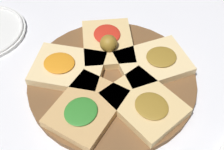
% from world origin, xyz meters
% --- Properties ---
extents(ground_plane, '(3.00, 3.00, 0.00)m').
position_xyz_m(ground_plane, '(0.00, 0.00, 0.00)').
color(ground_plane, white).
extents(serving_board, '(0.43, 0.43, 0.02)m').
position_xyz_m(serving_board, '(0.00, 0.00, 0.01)').
color(serving_board, brown).
rests_on(serving_board, ground_plane).
extents(focaccia_slice_0, '(0.20, 0.22, 0.03)m').
position_xyz_m(focaccia_slice_0, '(0.05, 0.10, 0.03)').
color(focaccia_slice_0, '#E5C689').
rests_on(focaccia_slice_0, serving_board).
extents(focaccia_slice_1, '(0.22, 0.22, 0.06)m').
position_xyz_m(focaccia_slice_1, '(-0.08, 0.07, 0.03)').
color(focaccia_slice_1, '#DBB775').
rests_on(focaccia_slice_1, serving_board).
extents(focaccia_slice_2, '(0.22, 0.20, 0.03)m').
position_xyz_m(focaccia_slice_2, '(-0.10, -0.06, 0.03)').
color(focaccia_slice_2, '#E5C689').
rests_on(focaccia_slice_2, serving_board).
extents(focaccia_slice_3, '(0.17, 0.20, 0.03)m').
position_xyz_m(focaccia_slice_3, '(0.03, -0.11, 0.03)').
color(focaccia_slice_3, tan).
rests_on(focaccia_slice_3, serving_board).
extents(focaccia_slice_4, '(0.19, 0.15, 0.03)m').
position_xyz_m(focaccia_slice_4, '(0.12, -0.01, 0.03)').
color(focaccia_slice_4, '#DBB775').
rests_on(focaccia_slice_4, serving_board).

